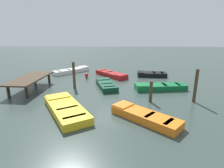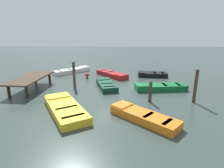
{
  "view_description": "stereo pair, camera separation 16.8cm",
  "coord_description": "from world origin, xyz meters",
  "px_view_note": "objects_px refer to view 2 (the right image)",
  "views": [
    {
      "loc": [
        -13.46,
        -0.5,
        4.28
      ],
      "look_at": [
        0.0,
        0.0,
        0.35
      ],
      "focal_mm": 29.12,
      "sensor_mm": 36.0,
      "label": 1
    },
    {
      "loc": [
        -13.46,
        -0.67,
        4.28
      ],
      "look_at": [
        0.0,
        0.0,
        0.35
      ],
      "focal_mm": 29.12,
      "sensor_mm": 36.0,
      "label": 2
    }
  ],
  "objects_px": {
    "dock_segment": "(31,79)",
    "rowboat_red": "(112,74)",
    "rowboat_green": "(160,87)",
    "mooring_piling_near_left": "(150,92)",
    "rowboat_orange": "(143,116)",
    "mooring_piling_mid_left": "(195,86)",
    "rowboat_dark_green": "(106,85)",
    "mooring_piling_center": "(74,75)",
    "rowboat_black": "(152,74)",
    "rowboat_yellow": "(65,108)",
    "marker_buoy": "(87,75)",
    "rowboat_white": "(72,71)"
  },
  "relations": [
    {
      "from": "rowboat_yellow",
      "to": "mooring_piling_near_left",
      "type": "distance_m",
      "value": 5.2
    },
    {
      "from": "rowboat_red",
      "to": "mooring_piling_near_left",
      "type": "relative_size",
      "value": 2.69
    },
    {
      "from": "rowboat_orange",
      "to": "rowboat_yellow",
      "type": "relative_size",
      "value": 0.78
    },
    {
      "from": "rowboat_dark_green",
      "to": "mooring_piling_mid_left",
      "type": "height_order",
      "value": "mooring_piling_mid_left"
    },
    {
      "from": "rowboat_white",
      "to": "mooring_piling_center",
      "type": "relative_size",
      "value": 1.78
    },
    {
      "from": "rowboat_black",
      "to": "rowboat_red",
      "type": "xyz_separation_m",
      "value": [
        -0.12,
        3.96,
        -0.0
      ]
    },
    {
      "from": "rowboat_green",
      "to": "mooring_piling_center",
      "type": "bearing_deg",
      "value": -10.07
    },
    {
      "from": "rowboat_green",
      "to": "rowboat_orange",
      "type": "xyz_separation_m",
      "value": [
        -5.02,
        1.86,
        0.0
      ]
    },
    {
      "from": "marker_buoy",
      "to": "dock_segment",
      "type": "bearing_deg",
      "value": 135.23
    },
    {
      "from": "rowboat_orange",
      "to": "rowboat_dark_green",
      "type": "height_order",
      "value": "same"
    },
    {
      "from": "rowboat_yellow",
      "to": "rowboat_red",
      "type": "height_order",
      "value": "same"
    },
    {
      "from": "rowboat_yellow",
      "to": "rowboat_dark_green",
      "type": "relative_size",
      "value": 1.39
    },
    {
      "from": "rowboat_red",
      "to": "mooring_piling_mid_left",
      "type": "relative_size",
      "value": 1.71
    },
    {
      "from": "rowboat_orange",
      "to": "rowboat_red",
      "type": "height_order",
      "value": "same"
    },
    {
      "from": "rowboat_dark_green",
      "to": "mooring_piling_mid_left",
      "type": "bearing_deg",
      "value": -133.47
    },
    {
      "from": "mooring_piling_near_left",
      "to": "marker_buoy",
      "type": "height_order",
      "value": "mooring_piling_near_left"
    },
    {
      "from": "rowboat_black",
      "to": "mooring_piling_mid_left",
      "type": "distance_m",
      "value": 6.88
    },
    {
      "from": "mooring_piling_mid_left",
      "to": "marker_buoy",
      "type": "distance_m",
      "value": 9.69
    },
    {
      "from": "rowboat_white",
      "to": "rowboat_red",
      "type": "distance_m",
      "value": 4.57
    },
    {
      "from": "dock_segment",
      "to": "rowboat_white",
      "type": "xyz_separation_m",
      "value": [
        5.91,
        -1.58,
        -0.62
      ]
    },
    {
      "from": "rowboat_orange",
      "to": "rowboat_dark_green",
      "type": "distance_m",
      "value": 5.83
    },
    {
      "from": "dock_segment",
      "to": "rowboat_yellow",
      "type": "height_order",
      "value": "dock_segment"
    },
    {
      "from": "rowboat_orange",
      "to": "rowboat_red",
      "type": "relative_size",
      "value": 0.95
    },
    {
      "from": "dock_segment",
      "to": "rowboat_red",
      "type": "height_order",
      "value": "dock_segment"
    },
    {
      "from": "rowboat_yellow",
      "to": "marker_buoy",
      "type": "relative_size",
      "value": 9.04
    },
    {
      "from": "rowboat_red",
      "to": "marker_buoy",
      "type": "height_order",
      "value": "marker_buoy"
    },
    {
      "from": "dock_segment",
      "to": "rowboat_green",
      "type": "height_order",
      "value": "dock_segment"
    },
    {
      "from": "rowboat_black",
      "to": "rowboat_dark_green",
      "type": "bearing_deg",
      "value": 44.82
    },
    {
      "from": "rowboat_green",
      "to": "mooring_piling_center",
      "type": "height_order",
      "value": "mooring_piling_center"
    },
    {
      "from": "rowboat_yellow",
      "to": "mooring_piling_mid_left",
      "type": "relative_size",
      "value": 2.07
    },
    {
      "from": "marker_buoy",
      "to": "mooring_piling_center",
      "type": "bearing_deg",
      "value": 172.22
    },
    {
      "from": "rowboat_yellow",
      "to": "mooring_piling_near_left",
      "type": "bearing_deg",
      "value": -102.87
    },
    {
      "from": "dock_segment",
      "to": "rowboat_black",
      "type": "relative_size",
      "value": 1.63
    },
    {
      "from": "rowboat_green",
      "to": "mooring_piling_mid_left",
      "type": "bearing_deg",
      "value": 114.3
    },
    {
      "from": "rowboat_white",
      "to": "rowboat_dark_green",
      "type": "bearing_deg",
      "value": -98.61
    },
    {
      "from": "marker_buoy",
      "to": "rowboat_orange",
      "type": "bearing_deg",
      "value": -152.45
    },
    {
      "from": "mooring_piling_center",
      "to": "mooring_piling_mid_left",
      "type": "bearing_deg",
      "value": -108.21
    },
    {
      "from": "rowboat_white",
      "to": "mooring_piling_center",
      "type": "xyz_separation_m",
      "value": [
        -5.35,
        -1.6,
        0.8
      ]
    },
    {
      "from": "mooring_piling_mid_left",
      "to": "rowboat_yellow",
      "type": "bearing_deg",
      "value": 103.1
    },
    {
      "from": "rowboat_yellow",
      "to": "mooring_piling_center",
      "type": "distance_m",
      "value": 4.57
    },
    {
      "from": "dock_segment",
      "to": "rowboat_red",
      "type": "bearing_deg",
      "value": -50.53
    },
    {
      "from": "rowboat_orange",
      "to": "mooring_piling_mid_left",
      "type": "distance_m",
      "value": 4.36
    },
    {
      "from": "rowboat_green",
      "to": "mooring_piling_near_left",
      "type": "relative_size",
      "value": 2.96
    },
    {
      "from": "dock_segment",
      "to": "mooring_piling_center",
      "type": "height_order",
      "value": "mooring_piling_center"
    },
    {
      "from": "rowboat_white",
      "to": "rowboat_yellow",
      "type": "relative_size",
      "value": 0.84
    },
    {
      "from": "dock_segment",
      "to": "rowboat_orange",
      "type": "relative_size",
      "value": 1.34
    },
    {
      "from": "mooring_piling_mid_left",
      "to": "mooring_piling_center",
      "type": "relative_size",
      "value": 1.03
    },
    {
      "from": "rowboat_black",
      "to": "rowboat_yellow",
      "type": "height_order",
      "value": "same"
    },
    {
      "from": "rowboat_green",
      "to": "dock_segment",
      "type": "bearing_deg",
      "value": -6.16
    },
    {
      "from": "mooring_piling_near_left",
      "to": "rowboat_orange",
      "type": "bearing_deg",
      "value": 164.01
    }
  ]
}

